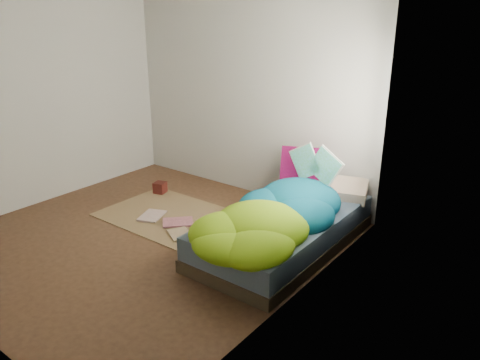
# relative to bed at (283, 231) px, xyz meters

# --- Properties ---
(ground) EXTENTS (3.50, 3.50, 0.00)m
(ground) POSITION_rel_bed_xyz_m (-1.22, -0.72, -0.17)
(ground) COLOR #422919
(ground) RESTS_ON ground
(room_walls) EXTENTS (3.54, 3.54, 2.62)m
(room_walls) POSITION_rel_bed_xyz_m (-1.21, -0.71, 1.46)
(room_walls) COLOR beige
(room_walls) RESTS_ON ground
(bed) EXTENTS (1.00, 2.00, 0.34)m
(bed) POSITION_rel_bed_xyz_m (0.00, 0.00, 0.00)
(bed) COLOR #3D3421
(bed) RESTS_ON ground
(duvet) EXTENTS (0.96, 1.84, 0.34)m
(duvet) POSITION_rel_bed_xyz_m (0.00, -0.22, 0.34)
(duvet) COLOR #075472
(duvet) RESTS_ON bed
(rug) EXTENTS (1.60, 1.10, 0.01)m
(rug) POSITION_rel_bed_xyz_m (-1.37, -0.17, -0.16)
(rug) COLOR brown
(rug) RESTS_ON ground
(pillow_floral) EXTENTS (0.69, 0.54, 0.14)m
(pillow_floral) POSITION_rel_bed_xyz_m (0.18, 0.79, 0.24)
(pillow_floral) COLOR beige
(pillow_floral) RESTS_ON bed
(pillow_magenta) EXTENTS (0.48, 0.31, 0.46)m
(pillow_magenta) POSITION_rel_bed_xyz_m (-0.25, 0.75, 0.40)
(pillow_magenta) COLOR #49042B
(pillow_magenta) RESTS_ON bed
(open_book) EXTENTS (0.52, 0.16, 0.31)m
(open_book) POSITION_rel_bed_xyz_m (0.03, 0.51, 0.67)
(open_book) COLOR green
(open_book) RESTS_ON duvet
(wooden_box) EXTENTS (0.17, 0.17, 0.14)m
(wooden_box) POSITION_rel_bed_xyz_m (-2.01, 0.25, -0.09)
(wooden_box) COLOR #3D140E
(wooden_box) RESTS_ON rug
(floor_book_a) EXTENTS (0.33, 0.38, 0.02)m
(floor_book_a) POSITION_rel_bed_xyz_m (-1.65, -0.37, -0.14)
(floor_book_a) COLOR beige
(floor_book_a) RESTS_ON rug
(floor_book_b) EXTENTS (0.40, 0.40, 0.03)m
(floor_book_b) POSITION_rel_bed_xyz_m (-1.27, -0.20, -0.14)
(floor_book_b) COLOR #C7737F
(floor_book_b) RESTS_ON rug
(floor_book_c) EXTENTS (0.35, 0.32, 0.02)m
(floor_book_c) POSITION_rel_bed_xyz_m (-1.02, -0.56, -0.15)
(floor_book_c) COLOR tan
(floor_book_c) RESTS_ON rug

